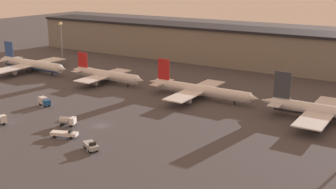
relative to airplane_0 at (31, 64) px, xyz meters
The scene contains 11 objects.
ground 83.71m from the airplane_0, 27.13° to the right, with size 600.00×600.00×0.00m, color #423F44.
terminal_building 98.69m from the airplane_0, 40.93° to the left, with size 244.12×22.40×18.33m.
airplane_0 is the anchor object (origin of this frame).
airplane_1 42.32m from the airplane_0, ahead, with size 38.13×27.55×11.48m.
airplane_2 85.56m from the airplane_0, ahead, with size 44.55×33.26×12.87m.
airplane_3 129.40m from the airplane_0, ahead, with size 40.90×34.60×13.98m.
service_vehicle_0 99.58m from the airplane_0, 32.21° to the right, with size 6.03×4.77×2.49m.
service_vehicle_2 88.43m from the airplane_0, 34.93° to the right, with size 7.71×4.78×2.44m.
service_vehicle_3 56.10m from the airplane_0, 36.31° to the right, with size 5.35×3.16×2.92m.
service_vehicle_4 79.36m from the airplane_0, 33.14° to the right, with size 5.09×4.11×2.74m.
lamp_post_0 23.58m from the airplane_0, 94.66° to the left, with size 1.80×1.80×20.78m.
Camera 1 is at (78.86, -88.18, 42.58)m, focal length 45.00 mm.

